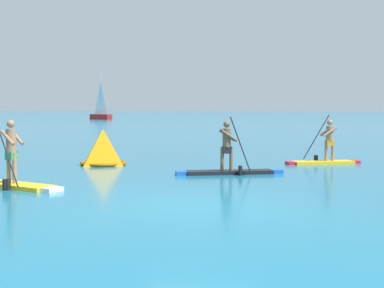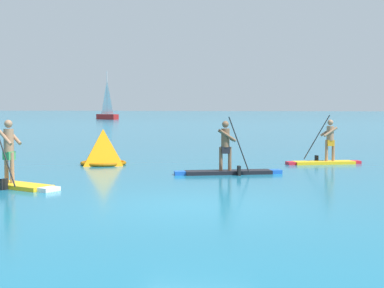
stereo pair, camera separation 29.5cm
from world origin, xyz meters
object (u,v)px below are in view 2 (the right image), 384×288
(race_marker_buoy, at_px, (103,149))
(sailboat_left_horizon, at_px, (107,113))
(paddleboarder_near_left, at_px, (11,174))
(paddleboarder_mid_center, at_px, (228,163))
(paddleboarder_far_right, at_px, (325,154))

(race_marker_buoy, height_order, sailboat_left_horizon, sailboat_left_horizon)
(paddleboarder_near_left, relative_size, sailboat_left_horizon, 0.42)
(sailboat_left_horizon, bearing_deg, paddleboarder_near_left, 138.66)
(paddleboarder_mid_center, xyz_separation_m, race_marker_buoy, (-4.90, 1.89, 0.24))
(paddleboarder_near_left, relative_size, paddleboarder_far_right, 1.15)
(paddleboarder_far_right, bearing_deg, paddleboarder_mid_center, 30.60)
(paddleboarder_mid_center, bearing_deg, paddleboarder_near_left, -162.37)
(paddleboarder_near_left, xyz_separation_m, paddleboarder_far_right, (8.08, 8.08, 0.01))
(paddleboarder_far_right, relative_size, race_marker_buoy, 1.49)
(paddleboarder_near_left, height_order, paddleboarder_mid_center, paddleboarder_near_left)
(paddleboarder_far_right, xyz_separation_m, sailboat_left_horizon, (-33.47, 64.20, 0.70))
(paddleboarder_mid_center, height_order, sailboat_left_horizon, sailboat_left_horizon)
(race_marker_buoy, bearing_deg, paddleboarder_far_right, 14.75)
(race_marker_buoy, bearing_deg, paddleboarder_near_left, -92.07)
(paddleboarder_near_left, xyz_separation_m, sailboat_left_horizon, (-25.39, 72.28, 0.71))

